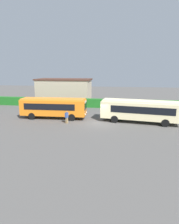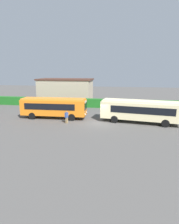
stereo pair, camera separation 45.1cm
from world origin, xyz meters
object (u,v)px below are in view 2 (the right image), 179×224
(bus_cream, at_px, (140,110))
(person_center, at_px, (161,114))
(bus_orange, at_px, (54,107))
(person_left, at_px, (67,117))

(bus_cream, xyz_separation_m, person_center, (3.10, 2.06, -0.85))
(bus_orange, height_order, bus_cream, bus_cream)
(person_left, bearing_deg, person_center, 37.55)
(bus_cream, distance_m, person_left, 9.94)
(bus_cream, bearing_deg, bus_orange, 6.52)
(bus_cream, relative_size, person_center, 6.22)
(bus_orange, relative_size, person_center, 5.61)
(bus_orange, xyz_separation_m, bus_cream, (12.32, -0.47, 0.03))
(bus_cream, bearing_deg, person_center, -137.70)
(person_left, distance_m, person_center, 13.40)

